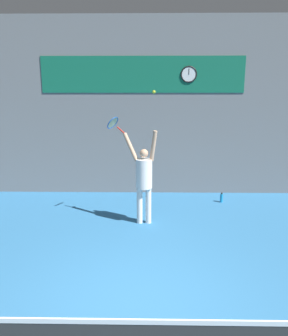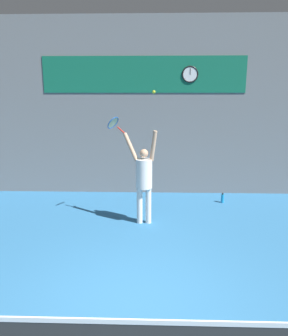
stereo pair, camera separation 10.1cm
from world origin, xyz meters
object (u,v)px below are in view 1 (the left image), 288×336
(tennis_player, at_px, (144,177))
(tennis_racket, at_px, (113,123))
(tennis_ball, at_px, (154,92))
(scoreboard_clock, at_px, (189,74))
(water_bottle, at_px, (221,198))

(tennis_player, bearing_deg, tennis_racket, 152.02)
(tennis_ball, bearing_deg, tennis_player, 159.53)
(scoreboard_clock, bearing_deg, water_bottle, -42.78)
(scoreboard_clock, relative_size, tennis_player, 0.21)
(water_bottle, bearing_deg, tennis_ball, -140.51)
(tennis_ball, height_order, water_bottle, tennis_ball)
(tennis_racket, height_order, water_bottle, tennis_racket)
(tennis_player, height_order, tennis_racket, tennis_racket)
(tennis_racket, relative_size, tennis_ball, 6.83)
(tennis_player, bearing_deg, tennis_ball, -20.47)
(scoreboard_clock, distance_m, tennis_racket, 2.96)
(tennis_player, height_order, tennis_ball, tennis_ball)
(tennis_ball, bearing_deg, tennis_racket, 153.69)
(scoreboard_clock, distance_m, tennis_ball, 2.63)
(tennis_player, relative_size, tennis_racket, 4.59)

